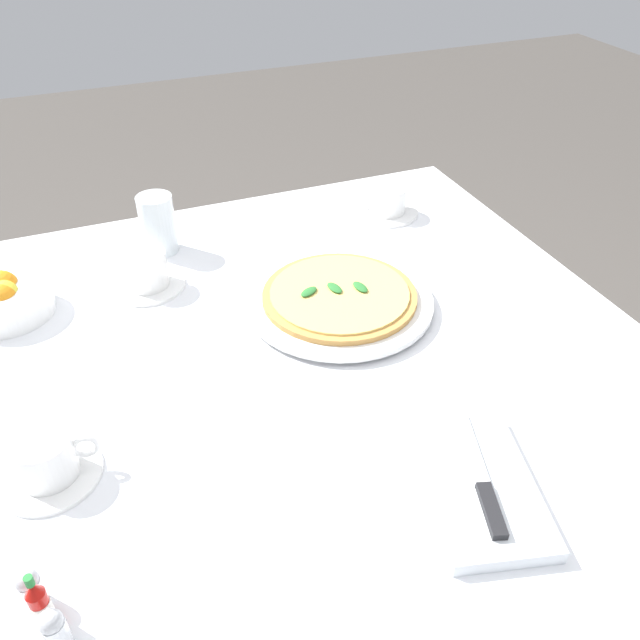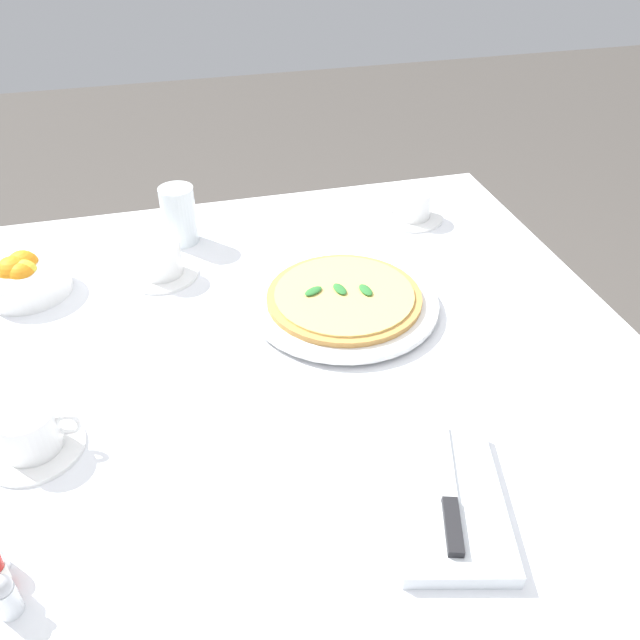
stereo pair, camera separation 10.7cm
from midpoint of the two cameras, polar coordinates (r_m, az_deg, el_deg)
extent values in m
plane|color=#4C4742|center=(1.62, 0.49, -23.90)|extent=(8.00, 8.00, 0.00)
cube|color=white|center=(1.04, 0.70, -3.42)|extent=(1.10, 1.10, 0.02)
cube|color=white|center=(1.35, 23.61, -4.25)|extent=(1.10, 0.01, 0.28)
cube|color=white|center=(1.56, -4.61, 4.88)|extent=(0.01, 1.10, 0.28)
cylinder|color=brown|center=(1.74, 11.24, -0.99)|extent=(0.06, 0.06, 0.73)
cylinder|color=brown|center=(1.63, -19.67, -5.91)|extent=(0.06, 0.06, 0.73)
cylinder|color=white|center=(1.13, 4.78, 1.07)|extent=(0.19, 0.19, 0.01)
cylinder|color=white|center=(1.12, 4.80, 1.45)|extent=(0.32, 0.32, 0.01)
cylinder|color=#C68E47|center=(1.12, 4.83, 1.87)|extent=(0.26, 0.26, 0.01)
cylinder|color=#EAC66B|center=(1.11, 4.84, 2.16)|extent=(0.24, 0.24, 0.00)
ellipsoid|color=#2D7533|center=(1.11, 2.18, 2.41)|extent=(0.03, 0.04, 0.01)
ellipsoid|color=#2D7533|center=(1.12, 6.68, 2.50)|extent=(0.04, 0.02, 0.01)
ellipsoid|color=#2D7533|center=(1.12, 4.45, 2.59)|extent=(0.04, 0.02, 0.01)
cylinder|color=white|center=(1.42, 10.03, 8.65)|extent=(0.13, 0.13, 0.01)
cylinder|color=white|center=(1.41, 10.16, 9.74)|extent=(0.08, 0.08, 0.05)
torus|color=white|center=(1.42, 8.21, 10.27)|extent=(0.03, 0.03, 0.03)
cylinder|color=black|center=(1.40, 10.26, 10.59)|extent=(0.07, 0.07, 0.00)
cylinder|color=white|center=(0.94, -20.36, -10.43)|extent=(0.13, 0.13, 0.01)
cylinder|color=white|center=(0.92, -20.78, -9.02)|extent=(0.08, 0.08, 0.06)
torus|color=white|center=(0.91, -17.73, -8.69)|extent=(0.01, 0.04, 0.03)
cylinder|color=black|center=(0.90, -21.13, -7.87)|extent=(0.07, 0.07, 0.00)
cylinder|color=white|center=(1.23, -10.98, 3.82)|extent=(0.13, 0.13, 0.01)
cylinder|color=white|center=(1.22, -11.17, 5.18)|extent=(0.08, 0.08, 0.06)
torus|color=white|center=(1.25, -12.27, 6.23)|extent=(0.03, 0.02, 0.03)
cylinder|color=black|center=(1.20, -11.32, 6.30)|extent=(0.07, 0.07, 0.00)
cylinder|color=white|center=(1.31, -9.75, 8.81)|extent=(0.07, 0.07, 0.11)
cylinder|color=silver|center=(1.33, -9.63, 7.78)|extent=(0.06, 0.06, 0.06)
cube|color=white|center=(0.85, 14.58, -14.96)|extent=(0.25, 0.18, 0.02)
cube|color=silver|center=(0.87, 14.22, -11.85)|extent=(0.12, 0.06, 0.01)
cube|color=black|center=(0.81, 15.27, -16.92)|extent=(0.08, 0.04, 0.01)
cylinder|color=white|center=(1.25, -21.76, 3.05)|extent=(0.15, 0.15, 0.04)
sphere|color=orange|center=(1.26, -21.96, 4.22)|extent=(0.06, 0.06, 0.06)
sphere|color=orange|center=(1.25, -22.64, 3.59)|extent=(0.06, 0.06, 0.06)
sphere|color=orange|center=(1.23, -22.02, 3.44)|extent=(0.05, 0.05, 0.05)
sphere|color=yellow|center=(1.24, -21.89, 3.64)|extent=(0.05, 0.05, 0.05)
cylinder|color=white|center=(0.79, -21.64, -21.68)|extent=(0.03, 0.03, 0.04)
cylinder|color=#38332D|center=(0.79, -21.54, -21.92)|extent=(0.02, 0.02, 0.03)
sphere|color=silver|center=(0.77, -22.06, -20.71)|extent=(0.02, 0.02, 0.02)
camera|label=1|loc=(0.05, -87.14, 2.13)|focal=37.22mm
camera|label=2|loc=(0.05, 92.86, -2.13)|focal=37.22mm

